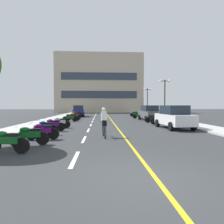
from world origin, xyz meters
The scene contains 37 objects.
ground_plane centered at (0.00, 21.00, 0.00)m, with size 140.00×140.00×0.00m, color #2D3033.
curb_left centered at (-7.20, 24.00, 0.06)m, with size 2.40×72.00×0.12m, color #A8A8A3.
curb_right centered at (7.20, 24.00, 0.06)m, with size 2.40×72.00×0.12m, color #A8A8A3.
lane_dash_0 centered at (-2.00, 2.00, 0.00)m, with size 0.14×2.20×0.01m, color silver.
lane_dash_1 centered at (-2.00, 6.00, 0.00)m, with size 0.14×2.20×0.01m, color silver.
lane_dash_2 centered at (-2.00, 10.00, 0.00)m, with size 0.14×2.20×0.01m, color silver.
lane_dash_3 centered at (-2.00, 14.00, 0.00)m, with size 0.14×2.20×0.01m, color silver.
lane_dash_4 centered at (-2.00, 18.00, 0.00)m, with size 0.14×2.20×0.01m, color silver.
lane_dash_5 centered at (-2.00, 22.00, 0.00)m, with size 0.14×2.20×0.01m, color silver.
lane_dash_6 centered at (-2.00, 26.00, 0.00)m, with size 0.14×2.20×0.01m, color silver.
lane_dash_7 centered at (-2.00, 30.00, 0.00)m, with size 0.14×2.20×0.01m, color silver.
lane_dash_8 centered at (-2.00, 34.00, 0.00)m, with size 0.14×2.20×0.01m, color silver.
lane_dash_9 centered at (-2.00, 38.00, 0.00)m, with size 0.14×2.20×0.01m, color silver.
lane_dash_10 centered at (-2.00, 42.00, 0.00)m, with size 0.14×2.20×0.01m, color silver.
lane_dash_11 centered at (-2.00, 46.00, 0.00)m, with size 0.14×2.20×0.01m, color silver.
centre_line_yellow centered at (0.25, 24.00, 0.00)m, with size 0.12×66.00×0.01m, color gold.
office_building centered at (-1.32, 49.93, 7.41)m, with size 21.86×9.98×14.83m.
street_lamp_mid centered at (7.15, 20.82, 3.79)m, with size 1.46×0.36×5.00m.
street_lamp_far centered at (7.28, 31.11, 3.61)m, with size 1.46×0.36×4.71m.
parked_car_near centered at (4.64, 10.71, 0.92)m, with size 2.16×4.31×1.82m.
parked_car_mid centered at (4.81, 19.38, 0.92)m, with size 2.18×4.32×1.82m.
parked_car_far centered at (-4.65, 28.43, 0.92)m, with size 2.18×4.32×1.82m.
motorcycle_0 centered at (-4.66, 2.93, 0.47)m, with size 1.70×0.60×0.92m.
motorcycle_1 centered at (-4.31, 4.40, 0.47)m, with size 1.63×0.81×0.92m.
motorcycle_2 centered at (-4.18, 5.95, 0.47)m, with size 1.69×0.61×0.92m.
motorcycle_3 centered at (-4.51, 7.83, 0.47)m, with size 1.67×0.68×0.92m.
motorcycle_4 centered at (-4.47, 9.59, 0.47)m, with size 1.70×0.60×0.92m.
motorcycle_5 centered at (-4.37, 11.48, 0.47)m, with size 1.67×0.68×0.92m.
motorcycle_6 centered at (4.49, 14.04, 0.47)m, with size 1.70×0.60×0.92m.
motorcycle_7 centered at (4.43, 16.19, 0.47)m, with size 1.70×0.60×0.92m.
motorcycle_8 centered at (-4.51, 17.94, 0.47)m, with size 1.65×0.75×0.92m.
motorcycle_9 centered at (-4.37, 19.35, 0.47)m, with size 1.67×0.69×0.92m.
motorcycle_10 centered at (-4.45, 21.49, 0.47)m, with size 1.70×0.60×0.92m.
motorcycle_11 centered at (4.18, 23.03, 0.47)m, with size 1.68×0.66×0.92m.
motorcycle_12 centered at (-4.55, 25.80, 0.47)m, with size 1.67×0.69×0.92m.
motorcycle_13 centered at (4.55, 27.90, 0.47)m, with size 1.70×0.60×0.92m.
cyclist_rider centered at (-0.91, 6.67, 0.89)m, with size 0.43×1.77×1.71m.
Camera 1 is at (-1.14, -4.95, 1.82)m, focal length 32.78 mm.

